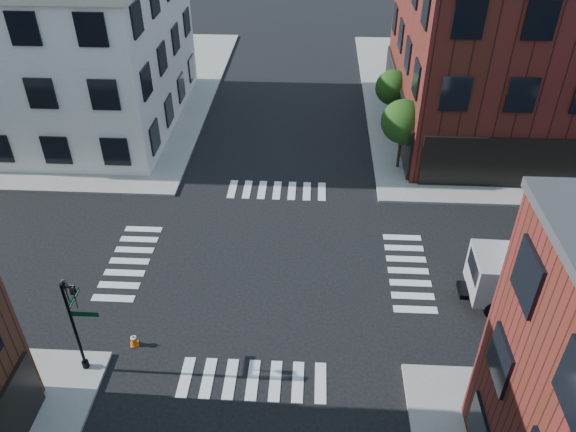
# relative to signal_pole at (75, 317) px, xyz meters

# --- Properties ---
(ground) EXTENTS (120.00, 120.00, 0.00)m
(ground) POSITION_rel_signal_pole_xyz_m (6.72, 6.68, -2.86)
(ground) COLOR black
(ground) RESTS_ON ground
(sidewalk_ne) EXTENTS (30.00, 30.00, 0.15)m
(sidewalk_ne) POSITION_rel_signal_pole_xyz_m (27.72, 27.68, -2.78)
(sidewalk_ne) COLOR gray
(sidewalk_ne) RESTS_ON ground
(sidewalk_nw) EXTENTS (30.00, 30.00, 0.15)m
(sidewalk_nw) POSITION_rel_signal_pole_xyz_m (-14.28, 27.68, -2.78)
(sidewalk_nw) COLOR gray
(sidewalk_nw) RESTS_ON ground
(building_nw) EXTENTS (22.00, 16.00, 11.00)m
(building_nw) POSITION_rel_signal_pole_xyz_m (-12.28, 22.68, 2.64)
(building_nw) COLOR silver
(building_nw) RESTS_ON ground
(tree_near) EXTENTS (2.69, 2.69, 4.49)m
(tree_near) POSITION_rel_signal_pole_xyz_m (14.28, 16.65, 0.30)
(tree_near) COLOR black
(tree_near) RESTS_ON ground
(tree_far) EXTENTS (2.43, 2.43, 4.07)m
(tree_far) POSITION_rel_signal_pole_xyz_m (14.28, 22.65, 0.02)
(tree_far) COLOR black
(tree_far) RESTS_ON ground
(signal_pole) EXTENTS (1.29, 1.24, 4.60)m
(signal_pole) POSITION_rel_signal_pole_xyz_m (0.00, 0.00, 0.00)
(signal_pole) COLOR black
(signal_pole) RESTS_ON ground
(box_truck) EXTENTS (8.31, 2.74, 3.72)m
(box_truck) POSITION_rel_signal_pole_xyz_m (20.33, 4.71, -0.92)
(box_truck) COLOR silver
(box_truck) RESTS_ON ground
(traffic_cone) EXTENTS (0.44, 0.44, 0.64)m
(traffic_cone) POSITION_rel_signal_pole_xyz_m (1.50, 1.25, -2.55)
(traffic_cone) COLOR #CE5809
(traffic_cone) RESTS_ON ground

